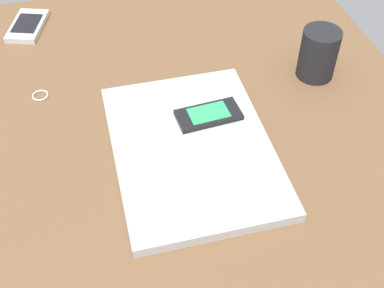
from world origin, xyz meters
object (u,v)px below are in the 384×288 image
Objects in this scene: laptop_closed at (192,149)px; cell_phone_on_desk at (28,26)px; pen_cup at (318,54)px; key_ring at (40,95)px; cell_phone_on_laptop at (209,115)px.

laptop_closed is 2.68× the size of cell_phone_on_desk.
pen_cup is 3.16× the size of key_ring.
cell_phone_on_desk is at bearing -149.83° from laptop_closed.
pen_cup is (-13.65, 27.57, 3.87)cm from laptop_closed.
cell_phone_on_laptop is 0.87× the size of cell_phone_on_desk.
cell_phone_on_desk is at bearing -142.67° from cell_phone_on_laptop.
cell_phone_on_laptop is 1.17× the size of pen_cup.
laptop_closed is 31.00cm from pen_cup.
laptop_closed is 3.60× the size of pen_cup.
cell_phone_on_desk is 59.94cm from pen_cup.
pen_cup is at bearing 117.13° from laptop_closed.
cell_phone_on_laptop is at bearing -70.91° from pen_cup.
laptop_closed is 49.67cm from cell_phone_on_desk.
key_ring is (-6.78, -50.65, -4.59)cm from pen_cup.
cell_phone_on_laptop is (-5.62, 4.36, 1.36)cm from laptop_closed.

